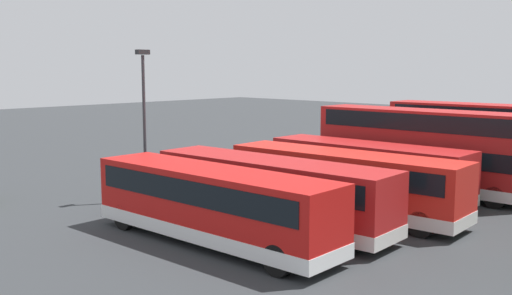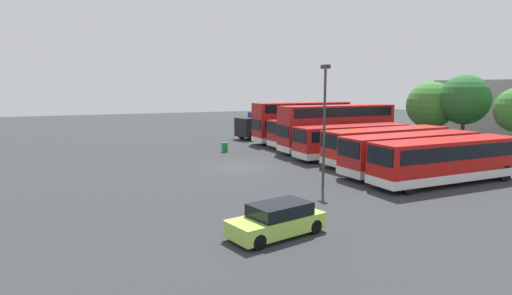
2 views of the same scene
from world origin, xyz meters
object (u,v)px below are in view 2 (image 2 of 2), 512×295
at_px(bus_single_deck_fourth, 352,140).
at_px(bus_single_deck_seventh, 447,159).
at_px(bus_double_decker_third, 337,127).
at_px(waste_bin_yellow, 225,147).
at_px(box_truck_blue, 266,124).
at_px(bus_single_deck_sixth, 411,152).
at_px(bus_single_deck_fifth, 386,145).
at_px(bus_double_decker_near_end, 302,121).
at_px(car_hatchback_silver, 277,220).
at_px(lamp_post_tall, 324,116).
at_px(bus_single_deck_second, 317,131).

xyz_separation_m(bus_single_deck_fourth, bus_single_deck_seventh, (10.65, -0.10, 0.00)).
xyz_separation_m(bus_double_decker_third, bus_single_deck_seventh, (14.47, -1.05, -0.83)).
bearing_deg(waste_bin_yellow, box_truck_blue, 136.28).
bearing_deg(bus_double_decker_third, bus_single_deck_sixth, -5.14).
distance_m(bus_single_deck_fourth, bus_single_deck_fifth, 3.57).
bearing_deg(box_truck_blue, bus_double_decker_third, 8.15).
bearing_deg(bus_double_decker_near_end, car_hatchback_silver, -30.93).
bearing_deg(bus_single_deck_fourth, waste_bin_yellow, -129.77).
bearing_deg(lamp_post_tall, bus_single_deck_fourth, 135.51).
distance_m(bus_single_deck_second, box_truck_blue, 9.17).
height_order(bus_single_deck_fourth, waste_bin_yellow, bus_single_deck_fourth).
bearing_deg(bus_single_deck_seventh, bus_single_deck_fifth, 171.67).
bearing_deg(bus_single_deck_fifth, lamp_post_tall, -62.29).
relative_size(bus_single_deck_fourth, lamp_post_tall, 1.41).
distance_m(car_hatchback_silver, lamp_post_tall, 10.45).
xyz_separation_m(bus_single_deck_fourth, lamp_post_tall, (8.14, -7.99, 2.91)).
relative_size(bus_single_deck_second, car_hatchback_silver, 2.37).
distance_m(box_truck_blue, waste_bin_yellow, 12.26).
xyz_separation_m(bus_single_deck_fourth, car_hatchback_silver, (15.20, -14.67, -0.92)).
bearing_deg(bus_single_deck_second, waste_bin_yellow, -90.99).
height_order(bus_double_decker_third, lamp_post_tall, lamp_post_tall).
bearing_deg(box_truck_blue, bus_single_deck_fourth, 3.04).
relative_size(bus_single_deck_sixth, car_hatchback_silver, 2.53).
bearing_deg(bus_single_deck_seventh, bus_single_deck_fourth, 179.45).
bearing_deg(bus_single_deck_fifth, car_hatchback_silver, -53.02).
relative_size(bus_single_deck_second, bus_double_decker_third, 0.91).
bearing_deg(bus_single_deck_second, car_hatchback_silver, -34.42).
xyz_separation_m(bus_single_deck_sixth, car_hatchback_silver, (7.87, -14.61, -0.92)).
distance_m(bus_double_decker_near_end, waste_bin_yellow, 11.05).
xyz_separation_m(bus_double_decker_near_end, bus_double_decker_third, (7.22, -0.11, 0.00)).
height_order(bus_double_decker_near_end, bus_single_deck_sixth, bus_double_decker_near_end).
bearing_deg(bus_double_decker_third, bus_single_deck_fifth, 0.06).
relative_size(bus_single_deck_second, bus_single_deck_fifth, 0.93).
xyz_separation_m(bus_single_deck_fifth, box_truck_blue, (-20.00, -1.83, 0.08)).
relative_size(bus_single_deck_fifth, waste_bin_yellow, 12.32).
distance_m(bus_double_decker_near_end, bus_single_deck_fourth, 11.12).
bearing_deg(bus_double_decker_third, bus_single_deck_seventh, -4.14).
relative_size(bus_single_deck_fifth, car_hatchback_silver, 2.55).
relative_size(bus_single_deck_second, box_truck_blue, 1.39).
height_order(bus_single_deck_sixth, box_truck_blue, box_truck_blue).
distance_m(bus_double_decker_near_end, bus_single_deck_second, 3.57).
relative_size(bus_double_decker_third, bus_single_deck_sixth, 1.03).
height_order(bus_single_deck_sixth, waste_bin_yellow, bus_single_deck_sixth).
xyz_separation_m(bus_double_decker_third, car_hatchback_silver, (19.02, -15.61, -1.75)).
distance_m(bus_double_decker_third, bus_single_deck_sixth, 11.23).
distance_m(bus_single_deck_sixth, box_truck_blue, 23.90).
distance_m(bus_single_deck_fourth, lamp_post_tall, 11.77).
distance_m(bus_single_deck_second, car_hatchback_silver, 27.62).
bearing_deg(bus_single_deck_second, bus_double_decker_near_end, 178.00).
relative_size(bus_single_deck_fifth, lamp_post_tall, 1.52).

